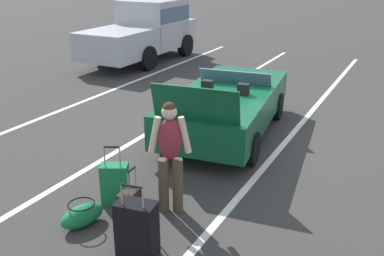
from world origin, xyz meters
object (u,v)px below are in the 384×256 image
(convertible_car, at_px, (230,104))
(traveler_person, at_px, (170,152))
(suitcase_small_carryon, at_px, (130,207))
(duffel_bag, at_px, (82,215))
(suitcase_medium_bright, at_px, (115,183))
(suitcase_large_black, at_px, (137,230))
(parked_pickup_truck_near, at_px, (146,29))

(convertible_car, relative_size, traveler_person, 2.62)
(suitcase_small_carryon, bearing_deg, traveler_person, -125.95)
(convertible_car, bearing_deg, duffel_bag, 167.96)
(suitcase_medium_bright, bearing_deg, suitcase_small_carryon, -152.41)
(suitcase_medium_bright, bearing_deg, traveler_person, -105.82)
(traveler_person, bearing_deg, suitcase_small_carryon, 122.16)
(suitcase_large_black, height_order, suitcase_medium_bright, suitcase_large_black)
(suitcase_medium_bright, xyz_separation_m, parked_pickup_truck_near, (8.65, 5.20, 0.79))
(suitcase_small_carryon, distance_m, duffel_bag, 0.65)
(convertible_car, height_order, parked_pickup_truck_near, parked_pickup_truck_near)
(suitcase_medium_bright, bearing_deg, duffel_bag, 150.60)
(suitcase_large_black, bearing_deg, suitcase_small_carryon, 32.89)
(parked_pickup_truck_near, bearing_deg, suitcase_small_carryon, -148.51)
(traveler_person, height_order, parked_pickup_truck_near, parked_pickup_truck_near)
(convertible_car, height_order, traveler_person, traveler_person)
(traveler_person, distance_m, parked_pickup_truck_near, 10.41)
(suitcase_large_black, relative_size, suitcase_small_carryon, 1.20)
(suitcase_small_carryon, xyz_separation_m, duffel_bag, (-0.34, 0.55, -0.10))
(duffel_bag, bearing_deg, suitcase_medium_bright, -1.74)
(duffel_bag, height_order, traveler_person, traveler_person)
(convertible_car, distance_m, suitcase_medium_bright, 3.57)
(duffel_bag, bearing_deg, parked_pickup_truck_near, 28.99)
(traveler_person, bearing_deg, parked_pickup_truck_near, 8.45)
(convertible_car, distance_m, parked_pickup_truck_near, 7.53)
(suitcase_medium_bright, distance_m, traveler_person, 1.07)
(suitcase_large_black, xyz_separation_m, parked_pickup_truck_near, (9.54, 6.23, 0.74))
(parked_pickup_truck_near, bearing_deg, suitcase_medium_bright, -149.92)
(convertible_car, xyz_separation_m, duffel_bag, (-4.25, 0.32, -0.43))
(suitcase_large_black, xyz_separation_m, suitcase_small_carryon, (0.53, 0.49, -0.12))
(parked_pickup_truck_near, bearing_deg, convertible_car, -133.80)
(duffel_bag, bearing_deg, traveler_person, -44.57)
(duffel_bag, relative_size, parked_pickup_truck_near, 0.14)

